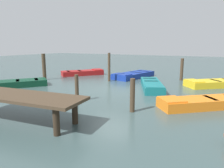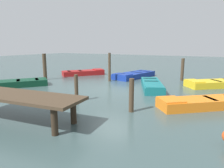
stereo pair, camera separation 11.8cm
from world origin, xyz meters
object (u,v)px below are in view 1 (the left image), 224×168
object	(u,v)px
rowboat_orange	(203,102)
mooring_piling_far_right	(182,69)
rowboat_red	(83,73)
rowboat_blue	(133,75)
rowboat_dark_green	(12,84)
mooring_piling_mid_left	(109,67)
dock_segment	(18,98)
mooring_piling_center	(44,67)
mooring_piling_near_right	(77,88)
rowboat_teal	(152,85)
mooring_piling_far_left	(132,95)
rowboat_yellow	(212,83)

from	to	relation	value
rowboat_orange	mooring_piling_far_right	bearing A→B (deg)	-112.34
rowboat_red	rowboat_blue	bearing A→B (deg)	-40.66
rowboat_dark_green	rowboat_blue	distance (m)	8.90
rowboat_orange	mooring_piling_mid_left	xyz separation A→B (m)	(6.62, -3.67, 0.81)
dock_segment	mooring_piling_mid_left	distance (m)	8.49
rowboat_orange	mooring_piling_center	world-z (taller)	mooring_piling_center
mooring_piling_mid_left	mooring_piling_near_right	xyz separation A→B (m)	(-1.27, 5.43, -0.39)
rowboat_red	rowboat_teal	distance (m)	7.50
rowboat_teal	mooring_piling_far_right	world-z (taller)	mooring_piling_far_right
mooring_piling_far_left	rowboat_red	bearing A→B (deg)	-43.39
dock_segment	mooring_piling_far_left	distance (m)	4.16
rowboat_red	mooring_piling_center	xyz separation A→B (m)	(1.13, 3.36, 0.77)
rowboat_dark_green	mooring_piling_mid_left	size ratio (longest dim) A/B	1.95
dock_segment	rowboat_yellow	world-z (taller)	dock_segment
dock_segment	mooring_piling_mid_left	size ratio (longest dim) A/B	2.42
rowboat_red	mooring_piling_far_right	distance (m)	8.23
mooring_piling_far_left	mooring_piling_center	bearing A→B (deg)	-23.95
rowboat_dark_green	mooring_piling_near_right	world-z (taller)	mooring_piling_near_right
mooring_piling_near_right	rowboat_dark_green	bearing A→B (deg)	-7.31
mooring_piling_far_right	mooring_piling_center	bearing A→B (deg)	26.58
mooring_piling_mid_left	mooring_piling_center	bearing A→B (deg)	20.35
rowboat_blue	rowboat_orange	world-z (taller)	same
dock_segment	mooring_piling_far_left	xyz separation A→B (m)	(-3.10, -2.77, -0.15)
rowboat_blue	mooring_piling_center	distance (m)	7.00
rowboat_red	mooring_piling_mid_left	size ratio (longest dim) A/B	1.71
dock_segment	rowboat_teal	size ratio (longest dim) A/B	1.24
rowboat_red	rowboat_orange	world-z (taller)	same
mooring_piling_mid_left	rowboat_teal	bearing A→B (deg)	164.41
rowboat_orange	mooring_piling_center	size ratio (longest dim) A/B	1.89
mooring_piling_near_right	mooring_piling_far_left	bearing A→B (deg)	175.66
dock_segment	rowboat_red	xyz separation A→B (m)	(4.61, -10.05, -0.61)
mooring_piling_far_left	mooring_piling_far_right	distance (m)	8.56
mooring_piling_near_right	dock_segment	bearing A→B (deg)	86.15
rowboat_red	rowboat_blue	world-z (taller)	same
rowboat_blue	mooring_piling_far_left	world-z (taller)	mooring_piling_far_left
rowboat_dark_green	rowboat_orange	world-z (taller)	same
rowboat_orange	mooring_piling_center	xyz separation A→B (m)	(11.28, -1.94, 0.77)
rowboat_yellow	mooring_piling_near_right	distance (m)	8.69
rowboat_yellow	mooring_piling_far_left	size ratio (longest dim) A/B	2.51
mooring_piling_mid_left	rowboat_yellow	bearing A→B (deg)	-168.69
mooring_piling_far_right	dock_segment	bearing A→B (deg)	72.80
mooring_piling_far_right	rowboat_red	bearing A→B (deg)	8.84
rowboat_orange	mooring_piling_near_right	distance (m)	5.64
rowboat_teal	rowboat_dark_green	bearing A→B (deg)	-88.28
rowboat_red	mooring_piling_center	distance (m)	3.63
rowboat_orange	mooring_piling_far_right	distance (m)	6.90
rowboat_teal	rowboat_blue	xyz separation A→B (m)	(2.58, -3.40, -0.00)
mooring_piling_far_left	mooring_piling_far_right	world-z (taller)	mooring_piling_far_right
rowboat_blue	dock_segment	bearing A→B (deg)	13.73
mooring_piling_center	rowboat_blue	bearing A→B (deg)	-143.34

